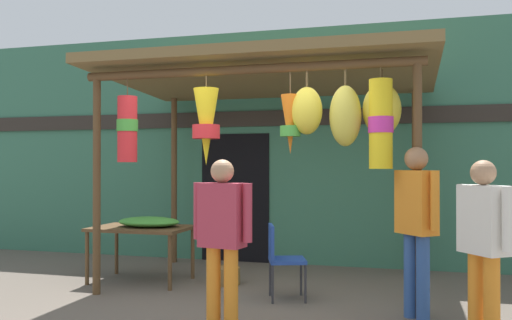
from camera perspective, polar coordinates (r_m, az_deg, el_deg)
ground_plane at (r=6.16m, az=-1.28°, el=-14.75°), size 30.00×30.00×0.00m
shop_facade at (r=8.48m, az=3.80°, el=1.43°), size 12.97×0.29×3.60m
market_stall_canopy at (r=6.78m, az=1.75°, el=7.54°), size 4.11×2.68×2.80m
display_table at (r=7.29m, az=-11.89°, el=-7.38°), size 1.24×0.82×0.71m
flower_heap_on_table at (r=7.24m, az=-11.05°, el=-6.35°), size 0.82×0.57×0.13m
folding_chair at (r=6.23m, az=2.57°, el=-9.86°), size 0.51×0.51×0.84m
wicker_basket_by_table at (r=7.08m, az=-3.17°, el=-11.96°), size 0.37×0.37×0.22m
vendor_in_orange at (r=5.61m, az=16.41°, el=-5.75°), size 0.43×0.47×1.69m
customer_foreground at (r=5.00m, az=22.67°, el=-7.41°), size 0.42×0.49×1.56m
shopper_by_bananas at (r=4.98m, az=-3.55°, el=-7.41°), size 0.59×0.28×1.57m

